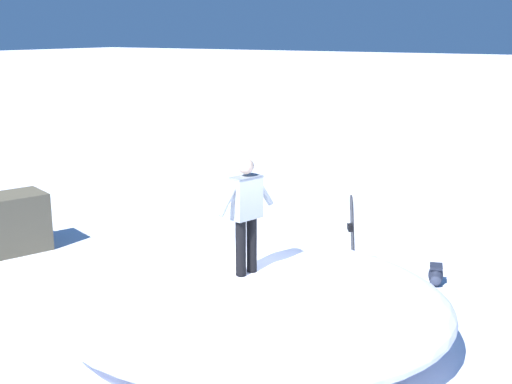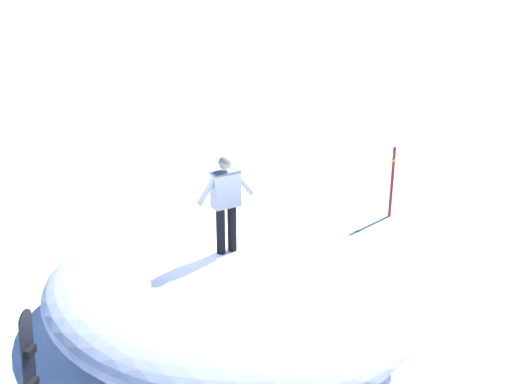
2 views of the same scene
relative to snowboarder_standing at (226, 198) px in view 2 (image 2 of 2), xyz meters
The scene contains 6 objects.
ground 2.12m from the snowboarder_standing, 51.56° to the left, with size 240.00×240.00×0.00m, color white.
snow_mound 1.55m from the snowboarder_standing, 126.31° to the left, with size 4.89×5.94×1.18m, color white.
snowboarder_standing is the anchor object (origin of this frame).
snowboard_primary_upright 3.61m from the snowboarder_standing, 88.98° to the left, with size 0.26×0.31×1.57m.
backpack_far 3.08m from the snowboarder_standing, 41.17° to the right, with size 0.51×0.29×0.43m.
trail_marker_pole 5.35m from the snowboarder_standing, 85.22° to the right, with size 0.10×0.10×1.59m.
Camera 2 is at (-7.32, 6.07, 6.09)m, focal length 47.42 mm.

